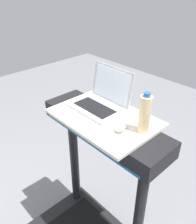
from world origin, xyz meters
The scene contains 4 objects.
desk_board centered at (0.00, 0.70, 1.16)m, with size 0.64×0.44×0.02m, color beige.
laptop centered at (-0.10, 0.77, 1.22)m, with size 0.33×0.27×0.25m.
computer_mouse centered at (0.16, 0.67, 1.19)m, with size 0.06×0.10×0.03m, color #B2B2B7.
water_bottle centered at (0.26, 0.75, 1.29)m, with size 0.06×0.06×0.24m.
Camera 1 is at (0.87, -0.16, 1.94)m, focal length 37.86 mm.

